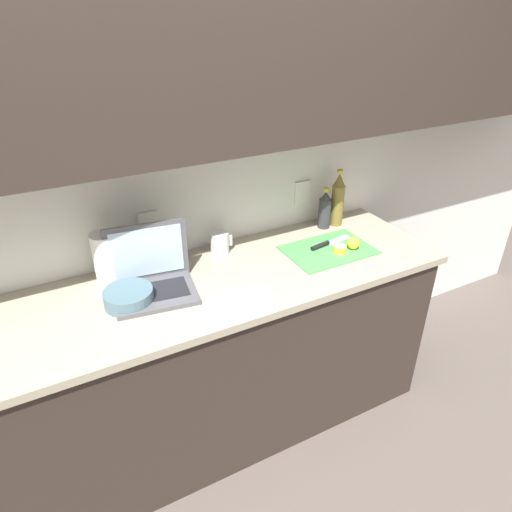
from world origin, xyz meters
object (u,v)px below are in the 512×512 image
knife (324,244)px  lemon_half_cut (340,249)px  bowl_white (129,297)px  bottle_green_soda (325,210)px  measuring_cup (220,243)px  cutting_board (328,250)px  lemon_whole_beside (353,243)px  bottle_oil_tall (338,200)px  laptop (152,276)px  paper_towel_roll (108,258)px

knife → lemon_half_cut: (0.03, -0.08, 0.01)m
knife → bowl_white: 0.97m
bottle_green_soda → measuring_cup: bottle_green_soda is taller
cutting_board → lemon_whole_beside: lemon_whole_beside is taller
bowl_white → measuring_cup: bearing=23.5°
lemon_whole_beside → bowl_white: size_ratio=0.31×
cutting_board → measuring_cup: measuring_cup is taller
cutting_board → bottle_oil_tall: (0.21, 0.23, 0.14)m
laptop → cutting_board: size_ratio=0.87×
laptop → knife: (0.85, -0.03, -0.05)m
bottle_green_soda → bottle_oil_tall: size_ratio=0.72×
cutting_board → bowl_white: size_ratio=2.13×
lemon_half_cut → bottle_oil_tall: size_ratio=0.21×
cutting_board → bottle_oil_tall: bearing=47.3°
bottle_oil_tall → bowl_white: size_ratio=1.56×
knife → paper_towel_roll: (-0.99, 0.18, 0.10)m
laptop → bottle_oil_tall: size_ratio=1.20×
knife → bottle_oil_tall: 0.31m
measuring_cup → lemon_half_cut: bearing=-28.4°
laptop → measuring_cup: laptop is taller
cutting_board → knife: size_ratio=1.66×
measuring_cup → bowl_white: measuring_cup is taller
bowl_white → bottle_green_soda: bearing=11.1°
laptop → lemon_whole_beside: 0.97m
bottle_green_soda → bowl_white: bearing=-168.9°
knife → laptop: bearing=168.4°
lemon_half_cut → bottle_oil_tall: bottle_oil_tall is taller
lemon_whole_beside → bottle_oil_tall: size_ratio=0.20×
lemon_half_cut → bottle_green_soda: 0.30m
cutting_board → lemon_half_cut: lemon_half_cut is taller
bowl_white → paper_towel_roll: paper_towel_roll is taller
measuring_cup → knife: bearing=-21.7°
bottle_oil_tall → laptop: bearing=-171.5°
bottle_oil_tall → paper_towel_roll: (-1.20, -0.01, -0.03)m
lemon_half_cut → bowl_white: bearing=176.6°
laptop → cutting_board: 0.86m
bottle_green_soda → knife: bearing=-124.4°
paper_towel_roll → laptop: bearing=-45.4°
knife → paper_towel_roll: bearing=160.5°
lemon_half_cut → measuring_cup: bearing=151.6°
lemon_half_cut → paper_towel_roll: bearing=165.7°
bottle_green_soda → bowl_white: size_ratio=1.12×
bottle_green_soda → bottle_oil_tall: 0.09m
laptop → bottle_oil_tall: 1.08m
laptop → cutting_board: laptop is taller
knife → paper_towel_roll: paper_towel_roll is taller
lemon_half_cut → lemon_whole_beside: (0.08, -0.00, 0.01)m
lemon_whole_beside → cutting_board: bearing=154.8°
cutting_board → measuring_cup: size_ratio=3.86×
laptop → bottle_green_soda: laptop is taller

